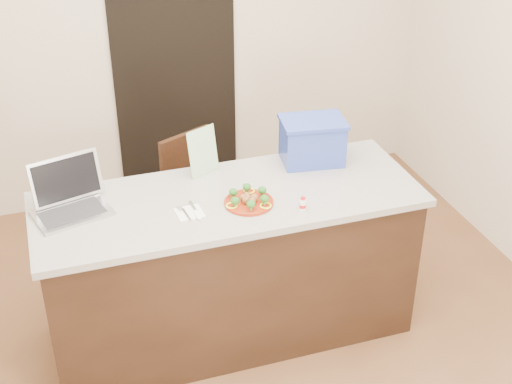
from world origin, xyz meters
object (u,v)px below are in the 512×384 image
object	(u,v)px
laptop	(69,197)
island	(230,266)
plate	(249,202)
blue_box	(312,141)
napkin	(189,213)
chair	(191,193)
yogurt_bottle	(303,205)

from	to	relation	value
laptop	island	bearing A→B (deg)	-24.86
plate	blue_box	world-z (taller)	blue_box
island	blue_box	distance (m)	0.85
island	napkin	distance (m)	0.53
laptop	chair	distance (m)	1.12
napkin	laptop	bearing A→B (deg)	157.49
island	yogurt_bottle	distance (m)	0.64
blue_box	yogurt_bottle	bearing A→B (deg)	-108.96
blue_box	napkin	bearing A→B (deg)	-149.63
napkin	blue_box	distance (m)	0.88
yogurt_bottle	laptop	world-z (taller)	laptop
blue_box	chair	xyz separation A→B (m)	(-0.60, 0.55, -0.55)
yogurt_bottle	chair	distance (m)	1.18
plate	blue_box	xyz separation A→B (m)	(0.49, 0.34, 0.12)
plate	napkin	world-z (taller)	plate
yogurt_bottle	island	bearing A→B (deg)	142.45
yogurt_bottle	plate	bearing A→B (deg)	149.87
island	yogurt_bottle	size ratio (longest dim) A/B	28.25
island	blue_box	xyz separation A→B (m)	(0.57, 0.23, 0.59)
napkin	laptop	distance (m)	0.62
yogurt_bottle	chair	xyz separation A→B (m)	(-0.36, 1.03, -0.44)
yogurt_bottle	chair	size ratio (longest dim) A/B	0.08
plate	island	bearing A→B (deg)	126.57
island	chair	xyz separation A→B (m)	(-0.03, 0.78, 0.04)
island	blue_box	world-z (taller)	blue_box
island	plate	size ratio (longest dim) A/B	7.98
island	chair	distance (m)	0.78
island	napkin	bearing A→B (deg)	-156.89
plate	yogurt_bottle	distance (m)	0.28
blue_box	laptop	bearing A→B (deg)	-168.11
napkin	plate	bearing A→B (deg)	-1.17
napkin	chair	size ratio (longest dim) A/B	0.15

